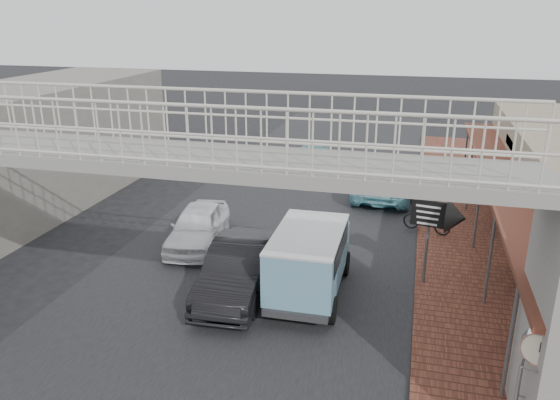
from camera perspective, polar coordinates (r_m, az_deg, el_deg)
The scene contains 14 objects.
ground at distance 16.33m, azimuth -4.29°, elevation -9.68°, with size 120.00×120.00×0.00m, color black.
road_strip at distance 16.33m, azimuth -4.29°, elevation -9.66°, with size 10.00×60.00×0.01m, color black.
sidewalk at distance 18.35m, azimuth 18.70°, elevation -7.12°, with size 3.00×40.00×0.10m, color brown.
footbridge at distance 11.61m, azimuth -10.96°, elevation -4.98°, with size 16.40×2.40×6.34m.
building_far_left at distance 25.63m, azimuth -23.97°, elevation 5.40°, with size 5.00×14.00×5.00m, color gray.
white_hatchback at distance 19.41m, azimuth -8.57°, elevation -2.72°, with size 1.66×4.13×1.41m, color white.
dark_sedan at distance 16.02m, azimuth -4.29°, elevation -7.14°, with size 1.65×4.73×1.56m, color black.
angkot_curb at distance 24.88m, azimuth 10.93°, elevation 2.12°, with size 2.43×5.27×1.46m, color #7FCDDC.
angkot_far at distance 28.50m, azimuth 2.92°, elevation 4.30°, with size 1.64×4.03×1.17m, color #69B3B6.
angkot_van at distance 15.64m, azimuth 3.11°, elevation -5.63°, with size 2.00×4.24×2.06m.
motorcycle_near at distance 20.85m, azimuth 15.09°, elevation -2.01°, with size 0.63×1.80×0.95m, color black.
motorcycle_far at distance 22.87m, azimuth 15.10°, elevation -0.19°, with size 0.43×1.51×0.91m, color black.
street_clock at distance 10.62m, azimuth 25.49°, elevation -14.31°, with size 0.69×0.64×2.68m.
arrow_sign at distance 16.29m, azimuth 17.63°, elevation -1.83°, with size 1.61×1.05×2.69m.
Camera 1 is at (4.72, -13.52, 7.84)m, focal length 35.00 mm.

